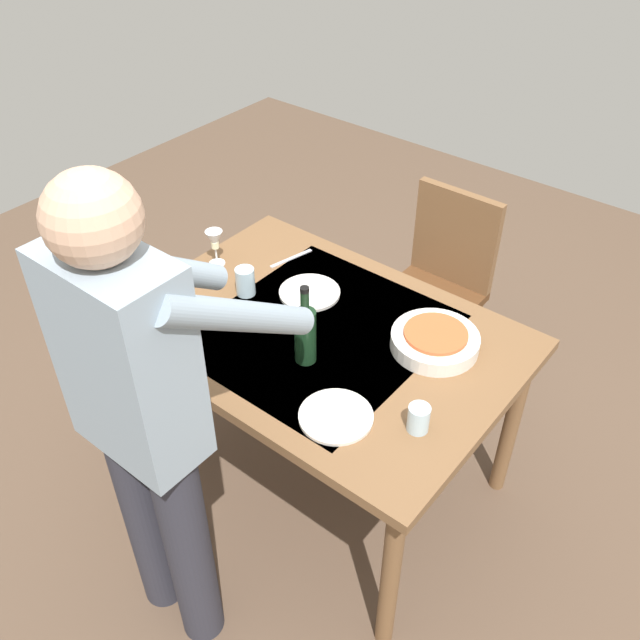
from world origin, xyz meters
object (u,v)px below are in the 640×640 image
wine_glass_left (215,242)px  dinner_plate_near (336,416)px  wine_bottle (305,334)px  water_cup_far_left (419,418)px  water_cup_near_left (174,283)px  water_cup_near_right (245,281)px  dining_table (320,349)px  chair_near (440,278)px  serving_bowl_pasta (435,340)px  dinner_plate_far (310,292)px  person_server (145,415)px

wine_glass_left → dinner_plate_near: 0.95m
wine_bottle → water_cup_far_left: (-0.46, 0.03, -0.07)m
water_cup_near_left → water_cup_near_right: 0.27m
water_cup_near_right → dinner_plate_near: 0.71m
wine_bottle → dining_table: bearing=-69.4°
dinner_plate_near → chair_near: bearing=-75.7°
wine_bottle → dinner_plate_near: bearing=148.6°
serving_bowl_pasta → dinner_plate_far: 0.53m
wine_bottle → water_cup_far_left: wine_bottle is taller
chair_near → dinner_plate_far: 0.78m
wine_bottle → serving_bowl_pasta: wine_bottle is taller
chair_near → water_cup_near_right: (0.36, 0.86, 0.30)m
wine_glass_left → water_cup_far_left: size_ratio=1.70×
wine_glass_left → dining_table: bearing=173.2°
wine_bottle → dinner_plate_far: 0.38m
water_cup_near_right → dinner_plate_far: bearing=-142.1°
wine_bottle → water_cup_near_left: wine_bottle is taller
dining_table → water_cup_far_left: size_ratio=15.23×
water_cup_near_left → dinner_plate_near: 0.87m
person_server → serving_bowl_pasta: size_ratio=5.63×
wine_bottle → person_server: bearing=84.2°
dinner_plate_near → dinner_plate_far: same height
dinner_plate_near → dinner_plate_far: (0.46, -0.44, 0.00)m
dinner_plate_far → water_cup_near_right: bearing=37.9°
serving_bowl_pasta → dinner_plate_near: size_ratio=1.30×
water_cup_near_right → water_cup_near_left: bearing=37.8°
chair_near → water_cup_far_left: size_ratio=10.22×
water_cup_near_right → dinner_plate_near: size_ratio=0.47×
water_cup_near_right → water_cup_far_left: (-0.87, 0.17, -0.01)m
dinner_plate_near → water_cup_near_right: bearing=-24.1°
water_cup_far_left → wine_bottle: bearing=-3.7°
water_cup_far_left → dining_table: bearing=-18.7°
serving_bowl_pasta → wine_bottle: bearing=46.4°
wine_bottle → water_cup_near_right: wine_bottle is taller
water_cup_near_left → dinner_plate_near: size_ratio=0.38×
person_server → wine_glass_left: person_server is taller
wine_bottle → water_cup_near_left: (0.62, 0.02, -0.07)m
dining_table → serving_bowl_pasta: serving_bowl_pasta is taller
serving_bowl_pasta → wine_glass_left: bearing=6.4°
dining_table → dinner_plate_far: dinner_plate_far is taller
serving_bowl_pasta → dinner_plate_far: serving_bowl_pasta is taller
dinner_plate_near → wine_glass_left: bearing=-22.4°
water_cup_near_left → dinner_plate_near: water_cup_near_left is taller
water_cup_far_left → dinner_plate_far: 0.75m
dining_table → water_cup_far_left: water_cup_far_left is taller
person_server → wine_glass_left: bearing=-54.7°
dining_table → water_cup_far_left: bearing=161.3°
dining_table → water_cup_near_right: size_ratio=12.45×
serving_bowl_pasta → water_cup_near_right: bearing=13.8°
dining_table → wine_glass_left: bearing=-6.8°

